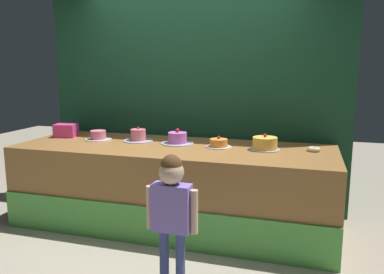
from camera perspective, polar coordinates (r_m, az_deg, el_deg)
ground_plane at (r=3.74m, az=-5.64°, el=-15.71°), size 12.00×12.00×0.00m
stage_platform at (r=4.07m, az=-2.75°, el=-7.16°), size 3.25×1.14×0.84m
curtain_backdrop at (r=4.52m, az=-0.02°, el=8.22°), size 3.56×0.08×2.95m
child_figure at (r=2.83m, az=-3.02°, el=-9.80°), size 0.40×0.18×1.03m
pink_box at (r=4.72m, az=-18.14°, el=0.95°), size 0.27×0.24×0.15m
donut at (r=3.89m, az=17.57°, el=-1.73°), size 0.12×0.12×0.04m
cake_far_left at (r=4.42m, az=-13.71°, el=0.17°), size 0.29×0.29×0.10m
cake_left at (r=4.26m, az=-7.96°, el=0.13°), size 0.33×0.33×0.16m
cake_center at (r=4.08m, az=-2.16°, el=-0.25°), size 0.35×0.35×0.16m
cake_right at (r=3.90m, az=3.96°, el=-0.97°), size 0.26×0.26×0.12m
cake_far_right at (r=3.84m, az=10.73°, el=-0.98°), size 0.30×0.30×0.16m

